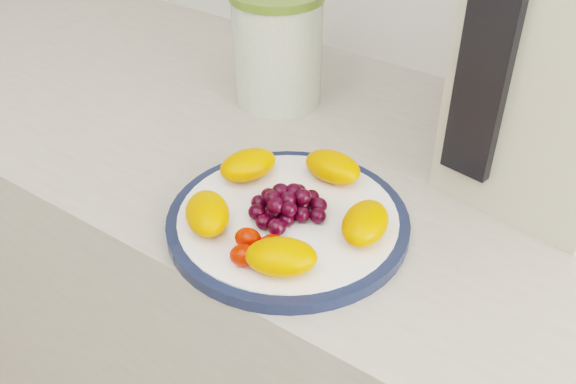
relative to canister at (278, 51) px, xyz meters
The scene contains 5 objects.
plate_rim 0.33m from the canister, 52.11° to the right, with size 0.28×0.28×0.01m, color #121B36.
plate_face 0.33m from the canister, 52.11° to the right, with size 0.26×0.26×0.02m, color white.
canister is the anchor object (origin of this frame).
appliance_panel 0.36m from the canister, 15.13° to the right, with size 0.06×0.02×0.25m, color black.
fruit_plate 0.32m from the canister, 52.75° to the right, with size 0.24×0.24×0.04m.
Camera 1 is at (0.27, 0.55, 1.38)m, focal length 40.00 mm.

